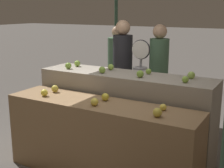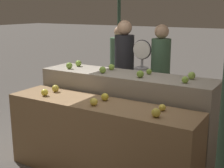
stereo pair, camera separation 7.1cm
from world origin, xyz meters
name	(u,v)px [view 2 (the right image)]	position (x,y,z in m)	size (l,w,h in m)	color
display_counter_front	(99,140)	(0.00, 0.00, 0.44)	(2.27, 0.55, 0.89)	olive
display_counter_back	(125,116)	(0.00, 0.60, 0.56)	(2.27, 0.55, 1.11)	gray
apple_front_0	(45,92)	(-0.71, -0.10, 0.93)	(0.08, 0.08, 0.08)	gold
apple_front_1	(94,102)	(0.01, -0.12, 0.93)	(0.09, 0.09, 0.09)	yellow
apple_front_2	(156,113)	(0.73, -0.12, 0.93)	(0.09, 0.09, 0.09)	gold
apple_front_3	(55,88)	(-0.73, 0.11, 0.93)	(0.09, 0.09, 0.09)	gold
apple_front_4	(105,97)	(0.01, 0.10, 0.93)	(0.09, 0.09, 0.09)	gold
apple_front_5	(162,108)	(0.71, 0.10, 0.92)	(0.07, 0.07, 0.07)	yellow
apple_back_0	(69,66)	(-0.81, 0.50, 1.16)	(0.09, 0.09, 0.09)	#7AA338
apple_back_1	(103,70)	(-0.26, 0.48, 1.15)	(0.08, 0.08, 0.08)	#84AD3D
apple_back_2	(140,74)	(0.26, 0.49, 1.16)	(0.09, 0.09, 0.09)	#7AA338
apple_back_3	(185,80)	(0.80, 0.49, 1.15)	(0.08, 0.08, 0.08)	#84AD3D
apple_back_4	(78,63)	(-0.82, 0.71, 1.15)	(0.08, 0.08, 0.08)	#84AD3D
apple_back_5	(112,67)	(-0.27, 0.72, 1.15)	(0.08, 0.08, 0.08)	#84AD3D
apple_back_6	(149,72)	(0.27, 0.71, 1.15)	(0.07, 0.07, 0.07)	#7AA338
apple_back_7	(192,76)	(0.80, 0.72, 1.15)	(0.09, 0.09, 0.09)	#8EB247
produce_scale	(142,68)	(-0.07, 1.21, 1.07)	(0.28, 0.20, 1.48)	#99999E
person_vendor_at_scale	(124,66)	(-0.51, 1.49, 1.02)	(0.40, 0.40, 1.74)	#2D2D38
person_customer_left	(120,63)	(-0.98, 2.18, 0.92)	(0.48, 0.48, 1.61)	#2D2D38
person_customer_right	(160,69)	(-0.01, 1.76, 0.99)	(0.34, 0.34, 1.68)	#2D2D38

